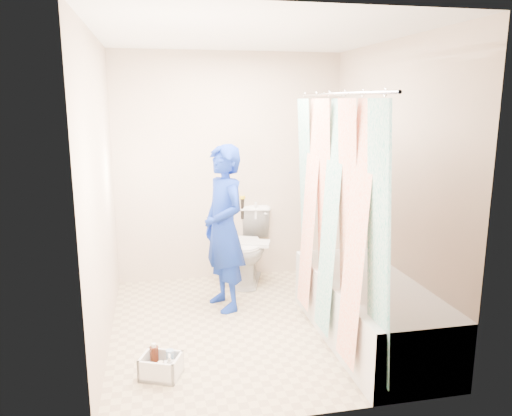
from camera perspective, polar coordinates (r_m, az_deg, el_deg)
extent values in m
plane|color=tan|center=(4.43, -0.20, -13.29)|extent=(2.60, 2.60, 0.00)
cube|color=white|center=(4.02, -0.22, 19.27)|extent=(2.40, 2.60, 0.02)
cube|color=#B6A38C|center=(5.32, -3.04, 4.58)|extent=(2.40, 0.02, 2.40)
cube|color=#B6A38C|center=(2.82, 5.12, -2.32)|extent=(2.40, 0.02, 2.40)
cube|color=#B6A38C|center=(3.99, -17.32, 1.48)|extent=(0.02, 2.60, 2.40)
cube|color=#B6A38C|center=(4.45, 15.12, 2.67)|extent=(0.02, 2.60, 2.40)
cube|color=silver|center=(4.20, 12.69, -11.32)|extent=(0.70, 1.75, 0.50)
cube|color=silver|center=(4.12, 12.82, -8.64)|extent=(0.58, 1.63, 0.06)
cylinder|color=silver|center=(3.73, 9.19, 12.74)|extent=(0.02, 1.90, 0.02)
cube|color=white|center=(3.83, 8.72, -1.29)|extent=(0.06, 1.75, 1.80)
imported|color=white|center=(5.30, -0.94, -4.37)|extent=(0.65, 0.87, 0.78)
cube|color=silver|center=(5.16, -1.11, -4.04)|extent=(0.52, 0.35, 0.04)
cylinder|color=black|center=(5.42, -1.57, -0.06)|extent=(0.04, 0.04, 0.23)
cylinder|color=yellow|center=(5.40, -1.58, 1.25)|extent=(0.06, 0.06, 0.03)
cylinder|color=silver|center=(5.41, -0.03, -0.31)|extent=(0.03, 0.03, 0.19)
imported|color=#0E1591|center=(4.56, -3.68, -2.34)|extent=(0.52, 0.64, 1.53)
cube|color=silver|center=(3.76, -10.76, -18.24)|extent=(0.33, 0.30, 0.03)
cube|color=silver|center=(3.77, -12.64, -17.07)|extent=(0.10, 0.20, 0.16)
cube|color=silver|center=(3.69, -8.92, -17.63)|extent=(0.10, 0.20, 0.16)
cube|color=silver|center=(3.65, -11.39, -18.07)|extent=(0.25, 0.12, 0.16)
cube|color=silver|center=(3.81, -10.24, -16.67)|extent=(0.25, 0.12, 0.16)
cylinder|color=#41190D|center=(3.76, -11.54, -16.49)|extent=(0.06, 0.06, 0.18)
cylinder|color=white|center=(3.73, -9.77, -16.80)|extent=(0.06, 0.06, 0.16)
cylinder|color=beige|center=(3.68, -10.80, -17.66)|extent=(0.04, 0.04, 0.12)
cylinder|color=#41190D|center=(3.72, -12.03, -17.95)|extent=(0.05, 0.05, 0.05)
cylinder|color=gold|center=(3.70, -12.06, -17.52)|extent=(0.05, 0.05, 0.01)
imported|color=silver|center=(3.66, -9.82, -17.37)|extent=(0.08, 0.08, 0.17)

